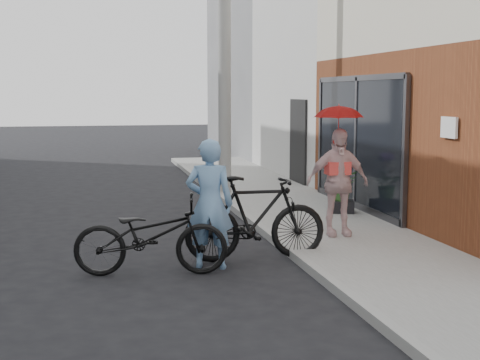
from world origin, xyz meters
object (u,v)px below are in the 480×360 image
object	(u,v)px
utility_pole	(224,37)
planter	(342,206)
kimono_woman	(337,182)
bike_left	(151,236)
officer	(210,204)
bike_right	(256,218)

from	to	relation	value
utility_pole	planter	xyz separation A→B (m)	(1.61, -2.95, -3.27)
kimono_woman	planter	xyz separation A→B (m)	(0.83, 1.85, -0.72)
bike_left	kimono_woman	world-z (taller)	kimono_woman
kimono_woman	officer	bearing A→B (deg)	-150.99
bike_left	planter	xyz separation A→B (m)	(3.80, 3.07, -0.28)
utility_pole	kimono_woman	distance (m)	5.49
planter	bike_left	bearing A→B (deg)	-141.02
officer	bike_right	size ratio (longest dim) A/B	0.87
officer	planter	size ratio (longest dim) A/B	4.22
kimono_woman	planter	size ratio (longest dim) A/B	4.06
kimono_woman	planter	world-z (taller)	kimono_woman
bike_left	utility_pole	bearing A→B (deg)	-11.49
utility_pole	kimono_woman	bearing A→B (deg)	-80.71
bike_left	kimono_woman	size ratio (longest dim) A/B	1.18
bike_left	planter	distance (m)	4.89
officer	bike_right	xyz separation A→B (m)	(0.69, 0.27, -0.27)
officer	bike_left	distance (m)	0.88
bike_right	planter	distance (m)	3.53
bike_right	kimono_woman	distance (m)	1.72
officer	kimono_woman	xyz separation A→B (m)	(2.18, 1.05, 0.09)
bike_right	kimono_woman	xyz separation A→B (m)	(1.49, 0.79, 0.35)
officer	bike_right	bearing A→B (deg)	-142.90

